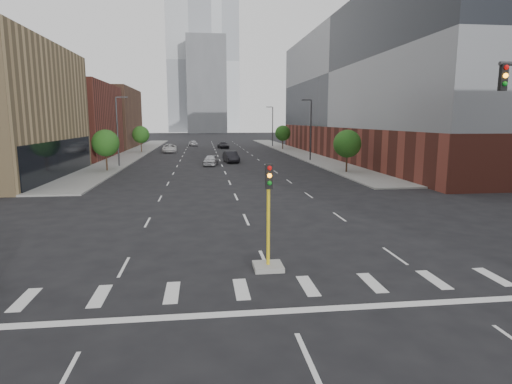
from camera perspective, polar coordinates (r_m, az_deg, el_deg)
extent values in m
cube|color=gray|center=(82.94, -15.79, 5.06)|extent=(5.00, 92.00, 0.15)
cube|color=gray|center=(83.88, 5.01, 5.43)|extent=(5.00, 92.00, 0.15)
cube|color=brown|center=(77.87, -26.11, 8.55)|extent=(20.00, 22.00, 12.00)
cube|color=brown|center=(102.84, -21.45, 9.16)|extent=(20.00, 24.00, 13.00)
cube|color=brown|center=(75.10, 18.29, 6.36)|extent=(24.00, 70.00, 5.00)
cube|color=slate|center=(75.37, 18.74, 14.73)|extent=(24.00, 70.00, 17.00)
cube|color=#B2B7BC|center=(229.67, -8.82, 16.72)|extent=(22.00, 22.00, 70.00)
cube|color=#B2B7BC|center=(270.22, -4.62, 16.77)|extent=(20.00, 20.00, 80.00)
cube|color=slate|center=(208.41, -6.61, 13.91)|extent=(18.00, 18.00, 44.00)
cube|color=#999993|center=(18.02, 1.62, -9.91)|extent=(1.20, 1.20, 0.20)
cylinder|color=gold|center=(17.53, 1.64, -4.67)|extent=(0.14, 0.14, 3.20)
cube|color=black|center=(16.96, 1.77, 2.08)|extent=(0.28, 0.18, 1.00)
sphere|color=red|center=(16.82, 1.83, 3.22)|extent=(0.18, 0.18, 0.18)
sphere|color=orange|center=(16.85, 1.82, 2.20)|extent=(0.18, 0.18, 0.18)
sphere|color=#0C7F19|center=(16.89, 1.82, 1.19)|extent=(0.18, 0.18, 0.18)
cube|color=black|center=(19.08, 30.10, 13.10)|extent=(0.28, 0.18, 1.00)
sphere|color=red|center=(19.02, 30.41, 14.15)|extent=(0.18, 0.18, 0.18)
sphere|color=orange|center=(18.99, 30.33, 13.25)|extent=(0.18, 0.18, 0.18)
sphere|color=#0C7F19|center=(18.97, 30.25, 12.35)|extent=(0.18, 0.18, 0.18)
cylinder|color=#2D2D30|center=(64.84, 7.31, 8.09)|extent=(0.20, 0.20, 9.00)
cube|color=#2D2D30|center=(64.69, 6.69, 12.09)|extent=(1.40, 0.22, 0.15)
cylinder|color=#2D2D30|center=(99.12, 2.23, 8.66)|extent=(0.20, 0.20, 9.00)
cube|color=#2D2D30|center=(99.02, 1.78, 11.26)|extent=(1.40, 0.22, 0.15)
cylinder|color=#2D2D30|center=(58.83, -17.98, 7.56)|extent=(0.20, 0.20, 9.00)
cube|color=#2D2D30|center=(58.73, -17.43, 11.98)|extent=(1.40, 0.22, 0.15)
cylinder|color=#382619|center=(54.24, -19.28, 3.67)|extent=(0.20, 0.20, 1.75)
sphere|color=#134716|center=(54.07, -19.42, 6.18)|extent=(3.20, 3.20, 3.20)
cylinder|color=#382619|center=(83.72, -15.04, 5.79)|extent=(0.20, 0.20, 1.75)
sphere|color=#134716|center=(83.61, -15.11, 7.41)|extent=(3.20, 3.20, 3.20)
cylinder|color=#382619|center=(50.85, 11.98, 3.64)|extent=(0.20, 0.20, 1.75)
sphere|color=#134716|center=(50.66, 12.07, 6.31)|extent=(3.20, 3.20, 3.20)
cylinder|color=#382619|center=(89.49, 3.58, 6.32)|extent=(0.20, 0.20, 1.75)
sphere|color=#134716|center=(89.39, 3.59, 7.84)|extent=(3.20, 3.20, 3.20)
imported|color=#B2B3B7|center=(58.33, -6.05, 4.24)|extent=(2.43, 4.50, 1.45)
imported|color=black|center=(62.40, -3.36, 4.70)|extent=(2.30, 5.08, 1.62)
imported|color=silver|center=(83.27, -11.47, 5.73)|extent=(2.84, 5.73, 1.56)
imported|color=black|center=(93.39, -4.40, 6.24)|extent=(2.61, 5.00, 1.38)
imported|color=#A6A5AA|center=(102.81, -8.35, 6.47)|extent=(2.25, 4.20, 1.36)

